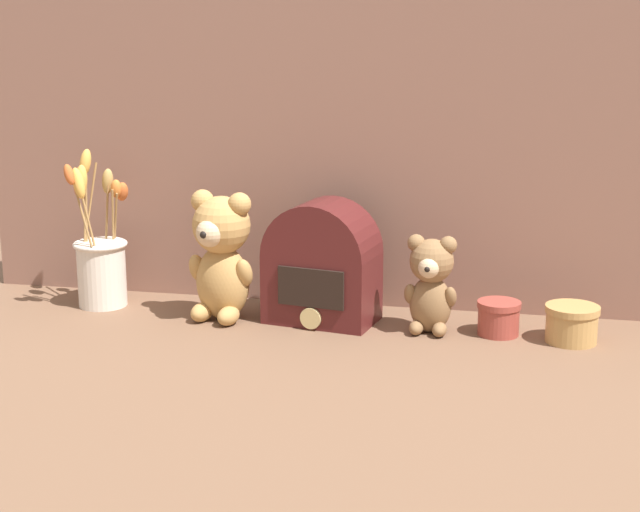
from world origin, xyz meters
name	(u,v)px	position (x,y,z in m)	size (l,w,h in m)	color
ground_plane	(318,327)	(0.00, 0.00, 0.00)	(4.00, 4.00, 0.00)	brown
backdrop_wall	(336,131)	(0.00, 0.17, 0.35)	(1.46, 0.02, 0.69)	#845B4C
teddy_bear_large	(221,253)	(-0.19, 0.01, 0.13)	(0.14, 0.12, 0.25)	tan
teddy_bear_medium	(431,282)	(0.21, 0.01, 0.09)	(0.10, 0.09, 0.18)	olive
flower_vase	(100,259)	(-0.45, 0.05, 0.09)	(0.11, 0.13, 0.31)	silver
vintage_radio	(324,267)	(0.00, 0.04, 0.10)	(0.22, 0.16, 0.23)	#4C1919
decorative_tin_tall	(499,318)	(0.33, 0.02, 0.03)	(0.08, 0.08, 0.06)	#993D33
decorative_tin_short	(572,324)	(0.46, 0.01, 0.03)	(0.10, 0.10, 0.07)	tan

